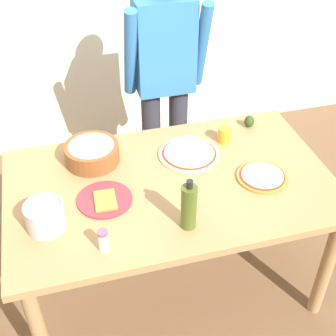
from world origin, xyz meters
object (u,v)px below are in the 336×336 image
object	(u,v)px
pizza_raw_on_board	(189,154)
popcorn_bowl	(92,152)
person_cook	(165,76)
plate_with_slice	(105,200)
steel_pot	(45,216)
avocado	(249,121)
salt_shaker	(103,240)
dining_table	(171,196)
pizza_cooked_on_tray	(262,176)
cup_orange	(224,135)
olive_oil_bottle	(189,207)

from	to	relation	value
pizza_raw_on_board	popcorn_bowl	xyz separation A→B (m)	(-0.50, 0.08, 0.05)
person_cook	plate_with_slice	xyz separation A→B (m)	(-0.51, -0.81, -0.17)
steel_pot	plate_with_slice	bearing A→B (deg)	20.23
popcorn_bowl	avocado	world-z (taller)	popcorn_bowl
steel_pot	popcorn_bowl	bearing A→B (deg)	58.20
pizza_raw_on_board	salt_shaker	xyz separation A→B (m)	(-0.54, -0.53, 0.04)
steel_pot	salt_shaker	size ratio (longest dim) A/B	1.64
popcorn_bowl	salt_shaker	xyz separation A→B (m)	(-0.04, -0.62, -0.01)
pizza_raw_on_board	avocado	bearing A→B (deg)	22.58
popcorn_bowl	steel_pot	bearing A→B (deg)	-121.80
dining_table	avocado	distance (m)	0.68
pizza_raw_on_board	steel_pot	distance (m)	0.83
pizza_cooked_on_tray	cup_orange	xyz separation A→B (m)	(-0.07, 0.35, 0.03)
dining_table	plate_with_slice	xyz separation A→B (m)	(-0.33, -0.05, 0.10)
pizza_raw_on_board	popcorn_bowl	bearing A→B (deg)	170.40
salt_shaker	avocado	bearing A→B (deg)	36.50
person_cook	cup_orange	world-z (taller)	person_cook
dining_table	salt_shaker	bearing A→B (deg)	-138.07
pizza_cooked_on_tray	salt_shaker	bearing A→B (deg)	-162.89
dining_table	avocado	world-z (taller)	avocado
steel_pot	salt_shaker	xyz separation A→B (m)	(0.22, -0.19, -0.01)
pizza_raw_on_board	olive_oil_bottle	distance (m)	0.53
person_cook	avocado	bearing A→B (deg)	-45.47
dining_table	pizza_cooked_on_tray	distance (m)	0.47
steel_pot	cup_orange	xyz separation A→B (m)	(0.98, 0.41, -0.02)
steel_pot	cup_orange	world-z (taller)	steel_pot
olive_oil_bottle	steel_pot	world-z (taller)	olive_oil_bottle
dining_table	pizza_raw_on_board	distance (m)	0.26
pizza_cooked_on_tray	salt_shaker	distance (m)	0.87
dining_table	pizza_cooked_on_tray	size ratio (longest dim) A/B	6.30
pizza_raw_on_board	plate_with_slice	bearing A→B (deg)	-154.11
pizza_raw_on_board	dining_table	bearing A→B (deg)	-129.45
pizza_cooked_on_tray	plate_with_slice	distance (m)	0.78
popcorn_bowl	salt_shaker	distance (m)	0.62
avocado	popcorn_bowl	bearing A→B (deg)	-174.52
olive_oil_bottle	person_cook	bearing A→B (deg)	80.44
popcorn_bowl	olive_oil_bottle	size ratio (longest dim) A/B	1.09
pizza_cooked_on_tray	dining_table	bearing A→B (deg)	168.65
plate_with_slice	avocado	size ratio (longest dim) A/B	3.71
popcorn_bowl	steel_pot	size ratio (longest dim) A/B	1.61
popcorn_bowl	dining_table	bearing A→B (deg)	-38.10
pizza_raw_on_board	pizza_cooked_on_tray	xyz separation A→B (m)	(0.29, -0.28, -0.00)
person_cook	popcorn_bowl	size ratio (longest dim) A/B	5.79
plate_with_slice	cup_orange	xyz separation A→B (m)	(0.71, 0.31, 0.03)
dining_table	popcorn_bowl	world-z (taller)	popcorn_bowl
avocado	steel_pot	bearing A→B (deg)	-156.55
pizza_cooked_on_tray	salt_shaker	size ratio (longest dim) A/B	2.39
pizza_cooked_on_tray	cup_orange	size ratio (longest dim) A/B	2.99
cup_orange	steel_pot	bearing A→B (deg)	-157.34
pizza_cooked_on_tray	plate_with_slice	bearing A→B (deg)	177.10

